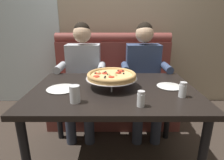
{
  "coord_description": "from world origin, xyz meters",
  "views": [
    {
      "loc": [
        -0.01,
        -1.44,
        1.29
      ],
      "look_at": [
        -0.01,
        -0.01,
        0.83
      ],
      "focal_mm": 29.62,
      "sensor_mm": 36.0,
      "label": 1
    }
  ],
  "objects_px": {
    "plate_near_right": "(62,88)",
    "pizza": "(111,76)",
    "dining_table": "(114,98)",
    "drinking_glass": "(75,95)",
    "patio_chair": "(30,62)",
    "diner_right": "(144,72)",
    "shaker_oregano": "(182,91)",
    "booth_bench": "(113,89)",
    "plate_near_left": "(169,86)",
    "diner_left": "(82,72)",
    "shaker_pepper_flakes": "(141,100)"
  },
  "relations": [
    {
      "from": "plate_near_left",
      "to": "dining_table",
      "type": "bearing_deg",
      "value": -174.98
    },
    {
      "from": "shaker_pepper_flakes",
      "to": "dining_table",
      "type": "bearing_deg",
      "value": 117.4
    },
    {
      "from": "patio_chair",
      "to": "diner_right",
      "type": "bearing_deg",
      "value": -35.53
    },
    {
      "from": "shaker_pepper_flakes",
      "to": "patio_chair",
      "type": "bearing_deg",
      "value": 126.42
    },
    {
      "from": "dining_table",
      "to": "pizza",
      "type": "bearing_deg",
      "value": 117.95
    },
    {
      "from": "shaker_oregano",
      "to": "patio_chair",
      "type": "bearing_deg",
      "value": 133.1
    },
    {
      "from": "diner_right",
      "to": "shaker_pepper_flakes",
      "type": "distance_m",
      "value": 1.02
    },
    {
      "from": "shaker_pepper_flakes",
      "to": "plate_near_left",
      "type": "distance_m",
      "value": 0.48
    },
    {
      "from": "dining_table",
      "to": "shaker_pepper_flakes",
      "type": "height_order",
      "value": "shaker_pepper_flakes"
    },
    {
      "from": "pizza",
      "to": "shaker_oregano",
      "type": "relative_size",
      "value": 3.76
    },
    {
      "from": "diner_left",
      "to": "diner_right",
      "type": "xyz_separation_m",
      "value": [
        0.72,
        0.0,
        0.0
      ]
    },
    {
      "from": "shaker_oregano",
      "to": "drinking_glass",
      "type": "distance_m",
      "value": 0.78
    },
    {
      "from": "dining_table",
      "to": "patio_chair",
      "type": "xyz_separation_m",
      "value": [
        -1.6,
        2.07,
        -0.15
      ]
    },
    {
      "from": "plate_near_left",
      "to": "plate_near_right",
      "type": "bearing_deg",
      "value": -176.26
    },
    {
      "from": "dining_table",
      "to": "diner_right",
      "type": "bearing_deg",
      "value": 61.62
    },
    {
      "from": "pizza",
      "to": "plate_near_left",
      "type": "height_order",
      "value": "pizza"
    },
    {
      "from": "dining_table",
      "to": "pizza",
      "type": "height_order",
      "value": "pizza"
    },
    {
      "from": "dining_table",
      "to": "plate_near_right",
      "type": "height_order",
      "value": "plate_near_right"
    },
    {
      "from": "diner_left",
      "to": "booth_bench",
      "type": "bearing_deg",
      "value": 36.39
    },
    {
      "from": "booth_bench",
      "to": "shaker_pepper_flakes",
      "type": "distance_m",
      "value": 1.34
    },
    {
      "from": "shaker_oregano",
      "to": "patio_chair",
      "type": "distance_m",
      "value": 3.09
    },
    {
      "from": "booth_bench",
      "to": "shaker_pepper_flakes",
      "type": "bearing_deg",
      "value": -82.23
    },
    {
      "from": "shaker_pepper_flakes",
      "to": "patio_chair",
      "type": "height_order",
      "value": "same"
    },
    {
      "from": "pizza",
      "to": "plate_near_right",
      "type": "relative_size",
      "value": 1.73
    },
    {
      "from": "dining_table",
      "to": "diner_right",
      "type": "distance_m",
      "value": 0.76
    },
    {
      "from": "drinking_glass",
      "to": "patio_chair",
      "type": "bearing_deg",
      "value": 119.64
    },
    {
      "from": "drinking_glass",
      "to": "pizza",
      "type": "bearing_deg",
      "value": 50.84
    },
    {
      "from": "diner_left",
      "to": "drinking_glass",
      "type": "height_order",
      "value": "diner_left"
    },
    {
      "from": "shaker_oregano",
      "to": "pizza",
      "type": "bearing_deg",
      "value": 157.84
    },
    {
      "from": "dining_table",
      "to": "drinking_glass",
      "type": "bearing_deg",
      "value": -134.67
    },
    {
      "from": "diner_right",
      "to": "shaker_pepper_flakes",
      "type": "height_order",
      "value": "diner_right"
    },
    {
      "from": "diner_right",
      "to": "drinking_glass",
      "type": "relative_size",
      "value": 10.54
    },
    {
      "from": "pizza",
      "to": "patio_chair",
      "type": "distance_m",
      "value": 2.6
    },
    {
      "from": "booth_bench",
      "to": "drinking_glass",
      "type": "xyz_separation_m",
      "value": [
        -0.27,
        -1.21,
        0.41
      ]
    },
    {
      "from": "diner_right",
      "to": "pizza",
      "type": "relative_size",
      "value": 2.99
    },
    {
      "from": "shaker_oregano",
      "to": "plate_near_left",
      "type": "xyz_separation_m",
      "value": [
        -0.03,
        0.22,
        -0.04
      ]
    },
    {
      "from": "patio_chair",
      "to": "plate_near_left",
      "type": "bearing_deg",
      "value": -44.37
    },
    {
      "from": "shaker_oregano",
      "to": "drinking_glass",
      "type": "relative_size",
      "value": 0.94
    },
    {
      "from": "diner_right",
      "to": "pizza",
      "type": "distance_m",
      "value": 0.75
    },
    {
      "from": "diner_right",
      "to": "plate_near_right",
      "type": "relative_size",
      "value": 5.16
    },
    {
      "from": "dining_table",
      "to": "plate_near_right",
      "type": "bearing_deg",
      "value": -177.68
    },
    {
      "from": "plate_near_left",
      "to": "plate_near_right",
      "type": "xyz_separation_m",
      "value": [
        -0.9,
        -0.06,
        0.0
      ]
    },
    {
      "from": "diner_left",
      "to": "patio_chair",
      "type": "height_order",
      "value": "diner_left"
    },
    {
      "from": "dining_table",
      "to": "patio_chair",
      "type": "distance_m",
      "value": 2.62
    },
    {
      "from": "plate_near_right",
      "to": "patio_chair",
      "type": "bearing_deg",
      "value": 119.35
    },
    {
      "from": "plate_near_right",
      "to": "pizza",
      "type": "bearing_deg",
      "value": 7.32
    },
    {
      "from": "shaker_oregano",
      "to": "shaker_pepper_flakes",
      "type": "relative_size",
      "value": 1.06
    },
    {
      "from": "dining_table",
      "to": "shaker_pepper_flakes",
      "type": "distance_m",
      "value": 0.4
    },
    {
      "from": "diner_left",
      "to": "diner_right",
      "type": "distance_m",
      "value": 0.72
    },
    {
      "from": "dining_table",
      "to": "pizza",
      "type": "relative_size",
      "value": 3.16
    }
  ]
}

